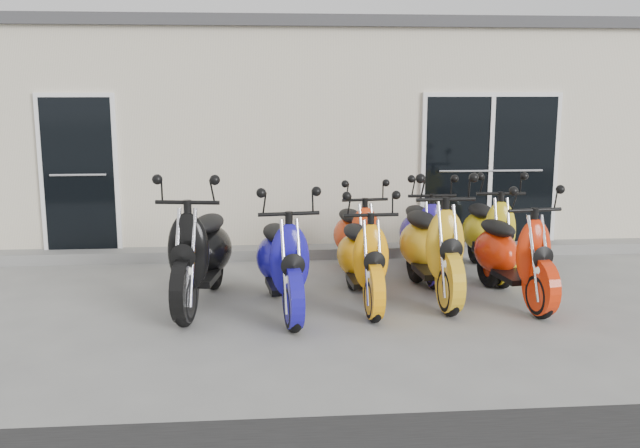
# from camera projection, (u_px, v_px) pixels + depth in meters

# --- Properties ---
(ground) EXTENTS (80.00, 80.00, 0.00)m
(ground) POSITION_uv_depth(u_px,v_px,m) (324.00, 298.00, 8.18)
(ground) COLOR gray
(ground) RESTS_ON ground
(building) EXTENTS (14.00, 6.00, 3.20)m
(building) POSITION_uv_depth(u_px,v_px,m) (298.00, 131.00, 12.97)
(building) COLOR beige
(building) RESTS_ON ground
(roof_cap) EXTENTS (14.20, 6.20, 0.16)m
(roof_cap) POSITION_uv_depth(u_px,v_px,m) (298.00, 36.00, 12.65)
(roof_cap) COLOR #3F3F42
(roof_cap) RESTS_ON building
(front_step) EXTENTS (14.00, 0.40, 0.15)m
(front_step) POSITION_uv_depth(u_px,v_px,m) (311.00, 252.00, 10.14)
(front_step) COLOR gray
(front_step) RESTS_ON ground
(door_left) EXTENTS (1.07, 0.08, 2.22)m
(door_left) POSITION_uv_depth(u_px,v_px,m) (79.00, 170.00, 9.80)
(door_left) COLOR black
(door_left) RESTS_ON front_step
(door_right) EXTENTS (2.02, 0.08, 2.22)m
(door_right) POSITION_uv_depth(u_px,v_px,m) (490.00, 166.00, 10.29)
(door_right) COLOR black
(door_right) RESTS_ON front_step
(scooter_front_black) EXTENTS (1.06, 2.16, 1.53)m
(scooter_front_black) POSITION_uv_depth(u_px,v_px,m) (200.00, 238.00, 7.75)
(scooter_front_black) COLOR black
(scooter_front_black) RESTS_ON ground
(scooter_front_blue) EXTENTS (0.93, 2.00, 1.42)m
(scooter_front_blue) POSITION_uv_depth(u_px,v_px,m) (282.00, 247.00, 7.53)
(scooter_front_blue) COLOR #17119B
(scooter_front_blue) RESTS_ON ground
(scooter_front_orange_a) EXTENTS (0.74, 1.85, 1.34)m
(scooter_front_orange_a) POSITION_uv_depth(u_px,v_px,m) (363.00, 246.00, 7.81)
(scooter_front_orange_a) COLOR #FF9F0C
(scooter_front_orange_a) RESTS_ON ground
(scooter_front_orange_b) EXTENTS (0.84, 2.06, 1.50)m
(scooter_front_orange_b) POSITION_uv_depth(u_px,v_px,m) (432.00, 233.00, 8.07)
(scooter_front_orange_b) COLOR gold
(scooter_front_orange_b) RESTS_ON ground
(scooter_front_red) EXTENTS (0.91, 1.94, 1.38)m
(scooter_front_red) POSITION_uv_depth(u_px,v_px,m) (514.00, 241.00, 7.93)
(scooter_front_red) COLOR red
(scooter_front_red) RESTS_ON ground
(scooter_back_red) EXTENTS (0.81, 1.82, 1.30)m
(scooter_back_red) POSITION_uv_depth(u_px,v_px,m) (357.00, 226.00, 9.00)
(scooter_back_red) COLOR red
(scooter_back_red) RESTS_ON ground
(scooter_back_blue) EXTENTS (0.69, 1.85, 1.36)m
(scooter_back_blue) POSITION_uv_depth(u_px,v_px,m) (424.00, 224.00, 9.03)
(scooter_back_blue) COLOR #24158D
(scooter_back_blue) RESTS_ON ground
(scooter_back_yellow) EXTENTS (0.75, 1.90, 1.39)m
(scooter_back_yellow) POSITION_uv_depth(u_px,v_px,m) (489.00, 222.00, 9.08)
(scooter_back_yellow) COLOR gold
(scooter_back_yellow) RESTS_ON ground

